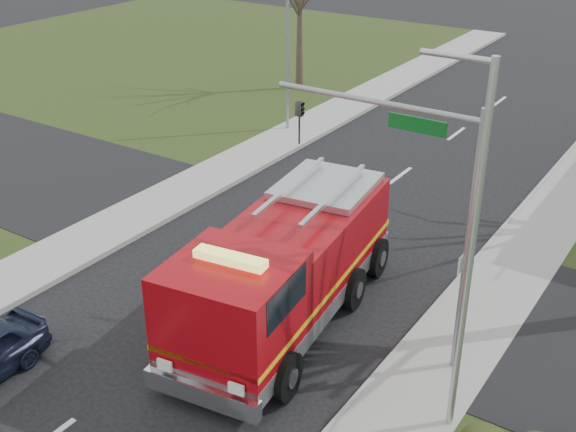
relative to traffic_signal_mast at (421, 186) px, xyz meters
The scene contains 7 objects.
ground 7.18m from the traffic_signal_mast, 163.94° to the right, with size 120.00×120.00×0.00m, color black.
sidewalk_right 4.97m from the traffic_signal_mast, 56.58° to the right, with size 2.40×80.00×0.15m, color #A0A09A.
sidewalk_left 12.41m from the traffic_signal_mast, behind, with size 2.40×80.00×0.15m, color #A0A09A.
traffic_signal_mast is the anchor object (origin of this frame).
streetlight_pole 2.78m from the traffic_signal_mast, 46.02° to the right, with size 1.48×0.16×8.40m.
utility_pole_far 17.38m from the traffic_signal_mast, 133.85° to the left, with size 0.14×0.14×7.00m, color gray.
fire_engine 4.69m from the traffic_signal_mast, behind, with size 4.21×8.91×3.46m.
Camera 1 is at (11.07, -12.86, 11.44)m, focal length 45.00 mm.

